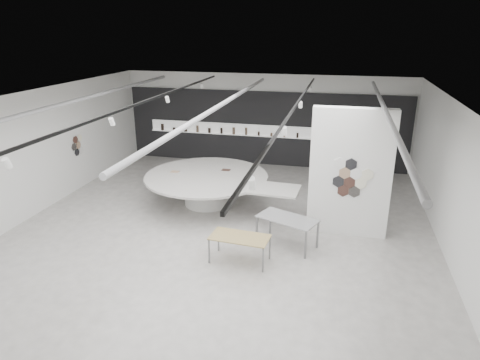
% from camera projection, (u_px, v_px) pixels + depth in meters
% --- Properties ---
extents(room, '(12.02, 14.02, 3.82)m').
position_uv_depth(room, '(214.00, 165.00, 11.48)').
color(room, '#B9B5AF').
rests_on(room, ground).
extents(back_wall_display, '(11.80, 0.27, 3.10)m').
position_uv_depth(back_wall_display, '(262.00, 129.00, 18.00)').
color(back_wall_display, black).
rests_on(back_wall_display, ground).
extents(partition_column, '(2.20, 0.38, 3.60)m').
position_uv_depth(partition_column, '(350.00, 173.00, 11.69)').
color(partition_column, white).
rests_on(partition_column, ground).
extents(display_island, '(5.26, 4.26, 1.03)m').
position_uv_depth(display_island, '(209.00, 186.00, 14.03)').
color(display_island, white).
rests_on(display_island, ground).
extents(sample_table_wood, '(1.52, 0.85, 0.68)m').
position_uv_depth(sample_table_wood, '(240.00, 238.00, 10.59)').
color(sample_table_wood, '#A08952').
rests_on(sample_table_wood, ground).
extents(sample_table_stone, '(1.74, 1.31, 0.81)m').
position_uv_depth(sample_table_stone, '(287.00, 220.00, 11.34)').
color(sample_table_stone, gray).
rests_on(sample_table_stone, ground).
extents(kitchen_counter, '(1.59, 0.63, 1.25)m').
position_uv_depth(kitchen_counter, '(345.00, 162.00, 17.21)').
color(kitchen_counter, white).
rests_on(kitchen_counter, ground).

